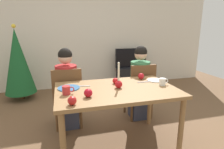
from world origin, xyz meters
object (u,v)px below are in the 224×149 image
object	(u,v)px
tv_stand	(130,76)
apple_far_edge	(88,93)
chair_right	(140,88)
candle_centerpiece	(119,83)
person_right_child	(140,84)
tv	(131,58)
plate_left	(69,88)
person_left_child	(67,90)
apple_near_candle	(115,81)
apple_by_right_mug	(141,76)
plate_right	(155,80)
apple_by_left_plate	(72,101)
christmas_tree	(18,62)
mug_right	(163,82)
mug_left	(67,90)
dining_table	(116,95)
chair_left	(68,94)

from	to	relation	value
tv_stand	apple_far_edge	world-z (taller)	apple_far_edge
chair_right	candle_centerpiece	xyz separation A→B (m)	(-0.55, -0.60, 0.30)
person_right_child	tv	bearing A→B (deg)	73.91
plate_left	apple_far_edge	size ratio (longest dim) A/B	2.88
person_left_child	apple_near_candle	bearing A→B (deg)	-37.41
apple_by_right_mug	plate_left	bearing A→B (deg)	-171.07
tv_stand	plate_right	world-z (taller)	plate_right
candle_centerpiece	apple_by_left_plate	xyz separation A→B (m)	(-0.56, -0.36, -0.02)
chair_right	christmas_tree	distance (m)	2.47
person_right_child	tv_stand	bearing A→B (deg)	73.90
mug_right	apple_by_right_mug	xyz separation A→B (m)	(-0.14, 0.33, -0.00)
tv	apple_near_candle	bearing A→B (deg)	-115.66
mug_left	apple_near_candle	distance (m)	0.66
dining_table	plate_right	xyz separation A→B (m)	(0.59, 0.18, 0.09)
dining_table	apple_by_right_mug	xyz separation A→B (m)	(0.44, 0.30, 0.13)
christmas_tree	apple_far_edge	bearing A→B (deg)	-64.18
person_left_child	apple_far_edge	size ratio (longest dim) A/B	13.23
dining_table	tv_stand	xyz separation A→B (m)	(1.06, 2.30, -0.43)
person_right_child	plate_left	bearing A→B (deg)	-156.20
tv_stand	mug_right	world-z (taller)	mug_right
mug_left	apple_by_right_mug	world-z (taller)	mug_left
person_left_child	tv_stand	size ratio (longest dim) A/B	1.83
tv	apple_far_edge	size ratio (longest dim) A/B	8.92
christmas_tree	mug_right	bearing A→B (deg)	-45.41
apple_by_left_plate	plate_right	bearing A→B (deg)	25.27
person_right_child	mug_left	bearing A→B (deg)	-149.08
plate_right	chair_right	bearing A→B (deg)	91.72
mug_left	dining_table	bearing A→B (deg)	4.72
person_left_child	tv_stand	distance (m)	2.33
tv_stand	plate_left	xyz separation A→B (m)	(-1.60, -2.15, 0.52)
tv_stand	mug_left	size ratio (longest dim) A/B	4.97
apple_by_right_mug	mug_left	bearing A→B (deg)	-160.99
christmas_tree	candle_centerpiece	world-z (taller)	christmas_tree
chair_left	apple_by_right_mug	bearing A→B (deg)	-17.14
apple_by_left_plate	plate_left	bearing A→B (deg)	90.86
person_left_child	plate_left	world-z (taller)	person_left_child
chair_right	christmas_tree	bearing A→B (deg)	144.85
apple_far_edge	plate_left	bearing A→B (deg)	118.08
mug_right	apple_far_edge	xyz separation A→B (m)	(-0.95, -0.17, 0.00)
person_left_child	apple_by_right_mug	world-z (taller)	person_left_child
chair_left	mug_left	size ratio (longest dim) A/B	6.99
dining_table	chair_left	distance (m)	0.83
dining_table	tv	bearing A→B (deg)	65.35
plate_left	apple_near_candle	size ratio (longest dim) A/B	3.39
mug_right	tv_stand	bearing A→B (deg)	78.58
chair_left	plate_left	world-z (taller)	chair_left
chair_right	person_left_child	world-z (taller)	person_left_child
person_right_child	mug_right	xyz separation A→B (m)	(0.01, -0.66, 0.22)
apple_by_left_plate	apple_far_edge	bearing A→B (deg)	43.13
person_right_child	christmas_tree	bearing A→B (deg)	145.47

